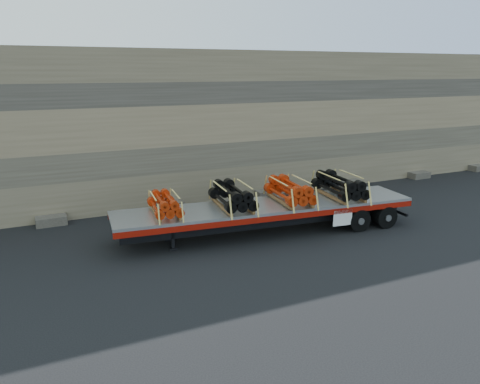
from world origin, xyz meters
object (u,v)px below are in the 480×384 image
object	(u,v)px
bundle_midfront	(232,197)
bundle_rear	(339,186)
bundle_midrear	(290,191)
trailer	(267,219)
bundle_front	(165,205)

from	to	relation	value
bundle_midfront	bundle_rear	xyz separation A→B (m)	(4.50, -0.46, 0.02)
bundle_midrear	bundle_rear	distance (m)	2.19
trailer	bundle_midrear	bearing A→B (deg)	0.00
bundle_midrear	bundle_midfront	bearing A→B (deg)	-180.00
bundle_midrear	bundle_rear	world-z (taller)	bundle_rear
bundle_midfront	bundle_midrear	bearing A→B (deg)	0.00
bundle_front	trailer	bearing A→B (deg)	0.00
bundle_midfront	bundle_rear	world-z (taller)	bundle_rear
bundle_front	bundle_midfront	size ratio (longest dim) A/B	0.82
trailer	bundle_front	world-z (taller)	bundle_front
bundle_front	bundle_midrear	distance (m)	4.84
bundle_front	bundle_midfront	xyz separation A→B (m)	(2.49, -0.25, 0.07)
bundle_rear	bundle_midrear	bearing A→B (deg)	-180.00
bundle_front	bundle_rear	world-z (taller)	bundle_rear
bundle_midrear	bundle_rear	bearing A→B (deg)	0.00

